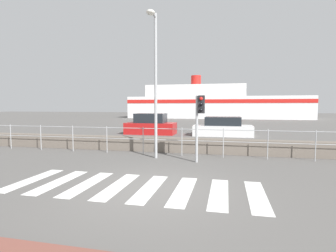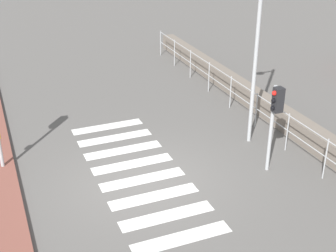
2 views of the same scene
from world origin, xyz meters
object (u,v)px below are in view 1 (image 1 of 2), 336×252
at_px(parked_car_red, 151,125).
at_px(ferry_boat, 212,104).
at_px(traffic_light_far, 200,113).
at_px(parked_car_white, 223,128).
at_px(streetlamp, 155,69).

bearing_deg(parked_car_red, ferry_boat, 83.85).
relative_size(traffic_light_far, parked_car_red, 0.68).
bearing_deg(parked_car_white, traffic_light_far, -94.44).
xyz_separation_m(streetlamp, parked_car_red, (-2.88, 9.16, -2.96)).
distance_m(traffic_light_far, streetlamp, 2.56).
distance_m(traffic_light_far, parked_car_white, 9.57).
distance_m(streetlamp, parked_car_white, 9.99).
bearing_deg(parked_car_white, parked_car_red, 180.00).
xyz_separation_m(streetlamp, parked_car_white, (2.59, 9.16, -3.05)).
xyz_separation_m(traffic_light_far, streetlamp, (-1.85, 0.30, 1.75)).
bearing_deg(parked_car_white, streetlamp, -105.77).
xyz_separation_m(ferry_boat, parked_car_white, (2.36, -28.79, -1.91)).
bearing_deg(traffic_light_far, parked_car_red, 116.58).
relative_size(streetlamp, ferry_boat, 0.19).
relative_size(ferry_boat, parked_car_red, 8.14).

